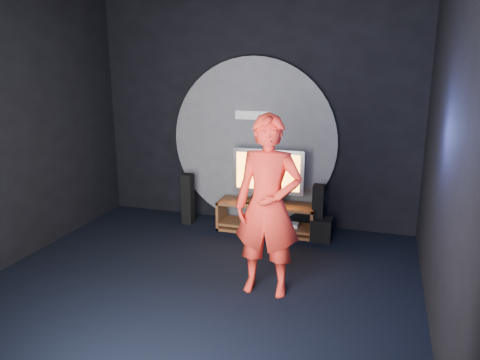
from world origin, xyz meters
name	(u,v)px	position (x,y,z in m)	size (l,w,h in m)	color
floor	(195,289)	(0.00, 0.00, 0.00)	(5.00, 5.00, 0.00)	black
back_wall	(255,113)	(0.00, 2.50, 1.75)	(5.00, 0.04, 3.50)	black
front_wall	(15,210)	(0.00, -2.50, 1.75)	(5.00, 0.04, 3.50)	black
right_wall	(448,152)	(2.50, 0.00, 1.75)	(0.04, 5.00, 3.50)	black
wall_disc_panel	(253,142)	(0.00, 2.44, 1.30)	(2.60, 0.11, 2.60)	#515156
media_console	(267,219)	(0.33, 2.05, 0.19)	(1.48, 0.45, 0.45)	brown
tv	(268,173)	(0.32, 2.12, 0.89)	(1.08, 0.22, 0.81)	#A1A0A7
center_speaker	(265,200)	(0.32, 1.96, 0.53)	(0.40, 0.15, 0.15)	black
remote	(244,203)	(0.00, 1.93, 0.46)	(0.18, 0.05, 0.02)	black
tower_speaker_left	(188,199)	(-0.96, 2.04, 0.40)	(0.16, 0.18, 0.81)	black
tower_speaker_right	(318,212)	(1.10, 2.01, 0.40)	(0.16, 0.18, 0.81)	black
subwoofer	(321,229)	(1.17, 1.95, 0.16)	(0.29, 0.29, 0.32)	black
player	(268,206)	(0.79, 0.22, 1.01)	(0.73, 0.48, 2.01)	red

